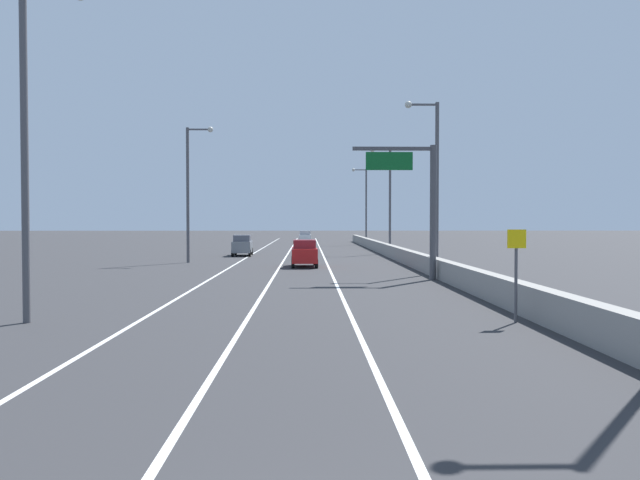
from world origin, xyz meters
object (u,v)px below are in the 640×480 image
object	(u,v)px
overhead_sign_gantry	(420,195)
lamp_post_left_mid	(191,185)
speed_advisory_sign	(516,268)
lamp_post_right_second	(433,175)
lamp_post_right_third	(388,193)
lamp_post_right_fourth	(364,201)
car_white_0	(305,237)
lamp_post_left_near	(32,132)
car_gray_2	(242,245)
car_red_1	(304,253)

from	to	relation	value
overhead_sign_gantry	lamp_post_left_mid	bearing A→B (deg)	135.40
speed_advisory_sign	overhead_sign_gantry	bearing A→B (deg)	91.66
speed_advisory_sign	lamp_post_right_second	world-z (taller)	lamp_post_right_second
lamp_post_right_third	lamp_post_right_fourth	bearing A→B (deg)	90.30
overhead_sign_gantry	lamp_post_right_third	distance (m)	29.50
lamp_post_right_fourth	car_white_0	xyz separation A→B (m)	(-8.37, 4.52, -5.16)
overhead_sign_gantry	speed_advisory_sign	xyz separation A→B (m)	(0.44, -15.28, -2.96)
speed_advisory_sign	lamp_post_right_fourth	xyz separation A→B (m)	(1.27, 69.89, 4.35)
lamp_post_left_near	car_white_0	bearing A→B (deg)	83.56
car_white_0	car_gray_2	xyz separation A→B (m)	(-5.81, -33.68, 0.03)
car_white_0	lamp_post_right_third	bearing A→B (deg)	-74.04
lamp_post_left_near	lamp_post_right_third	bearing A→B (deg)	69.19
lamp_post_right_second	car_gray_2	bearing A→B (deg)	123.41
lamp_post_right_fourth	car_red_1	distance (m)	45.32
lamp_post_left_near	lamp_post_left_mid	world-z (taller)	same
lamp_post_right_second	lamp_post_left_near	xyz separation A→B (m)	(-16.57, -19.20, 0.00)
overhead_sign_gantry	lamp_post_left_near	xyz separation A→B (m)	(-15.03, -14.99, 1.39)
lamp_post_left_mid	car_red_1	size ratio (longest dim) A/B	2.59
speed_advisory_sign	lamp_post_right_third	xyz separation A→B (m)	(1.40, 44.69, 4.35)
car_red_1	lamp_post_left_mid	bearing A→B (deg)	151.28
lamp_post_right_third	lamp_post_right_fourth	xyz separation A→B (m)	(-0.13, 25.20, 0.00)
car_gray_2	overhead_sign_gantry	bearing A→B (deg)	-63.91
lamp_post_right_fourth	car_white_0	bearing A→B (deg)	151.60
lamp_post_right_fourth	lamp_post_left_near	distance (m)	71.58
overhead_sign_gantry	lamp_post_left_near	distance (m)	21.27
overhead_sign_gantry	car_red_1	size ratio (longest dim) A/B	1.82
overhead_sign_gantry	lamp_post_right_fourth	world-z (taller)	lamp_post_right_fourth
lamp_post_left_mid	car_gray_2	distance (m)	11.80
lamp_post_right_third	lamp_post_left_mid	xyz separation A→B (m)	(-17.30, -14.16, 0.00)
speed_advisory_sign	lamp_post_right_third	bearing A→B (deg)	88.21
speed_advisory_sign	car_gray_2	size ratio (longest dim) A/B	0.67
car_red_1	car_gray_2	xyz separation A→B (m)	(-5.97, 15.11, 0.01)
car_white_0	car_gray_2	world-z (taller)	car_gray_2
lamp_post_left_near	speed_advisory_sign	bearing A→B (deg)	-1.08
lamp_post_right_third	car_gray_2	size ratio (longest dim) A/B	2.41
lamp_post_left_mid	car_red_1	xyz separation A→B (m)	(8.97, -4.91, -5.15)
lamp_post_left_near	car_gray_2	xyz separation A→B (m)	(2.56, 40.44, -5.13)
overhead_sign_gantry	lamp_post_right_fourth	bearing A→B (deg)	88.21
lamp_post_right_fourth	lamp_post_right_second	bearing A→B (deg)	-90.19
lamp_post_right_fourth	car_gray_2	bearing A→B (deg)	-115.92
overhead_sign_gantry	lamp_post_right_third	bearing A→B (deg)	86.41
overhead_sign_gantry	lamp_post_right_second	distance (m)	4.69
car_gray_2	lamp_post_left_mid	bearing A→B (deg)	-106.38
lamp_post_right_fourth	car_red_1	world-z (taller)	lamp_post_right_fourth
overhead_sign_gantry	lamp_post_right_fourth	distance (m)	54.65
lamp_post_right_third	car_red_1	size ratio (longest dim) A/B	2.59
lamp_post_right_second	lamp_post_right_third	world-z (taller)	same
lamp_post_right_second	car_white_0	world-z (taller)	lamp_post_right_second
lamp_post_left_near	lamp_post_left_mid	bearing A→B (deg)	90.82
overhead_sign_gantry	speed_advisory_sign	world-z (taller)	overhead_sign_gantry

